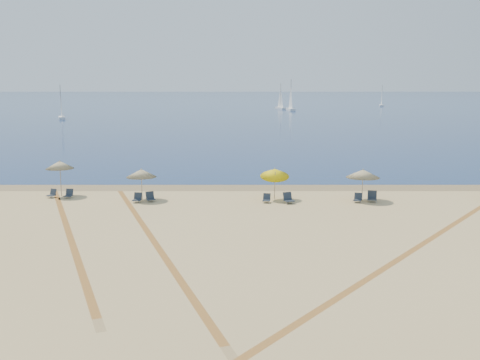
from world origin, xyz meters
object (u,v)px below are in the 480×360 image
object	(u,v)px
chair_2	(52,194)
chair_6	(267,199)
umbrella_1	(60,165)
umbrella_3	(275,173)
chair_7	(288,198)
sailboat_1	(281,101)
umbrella_4	(363,174)
umbrella_2	(141,173)
chair_9	(372,197)
chair_5	(150,197)
sailboat_2	(291,101)
chair_8	(358,198)
chair_3	(69,194)
chair_4	(137,198)
sailboat_0	(61,109)
sailboat_3	(382,100)

from	to	relation	value
chair_2	chair_6	bearing A→B (deg)	18.17
umbrella_1	umbrella_3	size ratio (longest dim) A/B	1.06
chair_7	sailboat_1	size ratio (longest dim) A/B	0.12
umbrella_1	umbrella_4	size ratio (longest dim) A/B	1.12
umbrella_1	chair_7	bearing A→B (deg)	-8.61
umbrella_2	chair_9	size ratio (longest dim) A/B	2.63
chair_5	sailboat_1	bearing A→B (deg)	59.67
sailboat_2	umbrella_3	bearing A→B (deg)	-103.14
chair_2	sailboat_2	xyz separation A→B (m)	(27.69, 117.26, 2.37)
umbrella_2	chair_8	world-z (taller)	umbrella_2
umbrella_4	chair_3	distance (m)	20.60
chair_4	chair_5	distance (m)	0.88
umbrella_3	chair_6	size ratio (longest dim) A/B	3.64
chair_5	chair_6	xyz separation A→B (m)	(7.95, -0.32, -0.03)
chair_2	chair_6	xyz separation A→B (m)	(15.13, -1.62, 0.00)
chair_3	chair_9	distance (m)	21.16
umbrella_3	umbrella_4	xyz separation A→B (m)	(6.03, -0.30, -0.02)
umbrella_1	sailboat_0	bearing A→B (deg)	107.77
umbrella_2	umbrella_3	bearing A→B (deg)	0.56
chair_3	umbrella_3	bearing A→B (deg)	5.41
chair_5	chair_7	world-z (taller)	chair_7
sailboat_1	sailboat_2	xyz separation A→B (m)	(2.25, -8.23, 0.36)
chair_2	chair_6	distance (m)	15.21
umbrella_1	umbrella_2	world-z (taller)	umbrella_1
umbrella_1	sailboat_3	distance (m)	156.45
chair_9	sailboat_3	xyz separation A→B (m)	(38.15, 146.46, 1.75)
chair_4	sailboat_0	distance (m)	89.65
umbrella_2	chair_7	bearing A→B (deg)	-6.03
chair_4	sailboat_2	distance (m)	120.74
chair_4	chair_7	distance (m)	10.26
umbrella_3	sailboat_0	bearing A→B (deg)	116.55
umbrella_2	sailboat_1	bearing A→B (deg)	81.48
sailboat_0	umbrella_1	bearing A→B (deg)	-91.89
umbrella_2	chair_8	distance (m)	14.93
chair_5	sailboat_2	bearing A→B (deg)	58.05
umbrella_2	chair_3	bearing A→B (deg)	173.22
chair_2	umbrella_2	bearing A→B (deg)	17.53
sailboat_3	sailboat_1	bearing A→B (deg)	-139.91
chair_9	sailboat_1	size ratio (longest dim) A/B	0.11
umbrella_1	chair_6	distance (m)	14.96
umbrella_1	umbrella_3	distance (m)	15.31
chair_3	chair_6	xyz separation A→B (m)	(13.89, -1.48, -0.01)
chair_4	sailboat_2	world-z (taller)	sailboat_2
chair_7	chair_8	distance (m)	4.76
umbrella_1	umbrella_2	bearing A→B (deg)	-12.82
chair_9	sailboat_0	bearing A→B (deg)	133.22
umbrella_2	chair_4	distance (m)	1.78
umbrella_1	sailboat_2	distance (m)	119.79
umbrella_2	sailboat_0	size ratio (longest dim) A/B	0.30
umbrella_4	sailboat_3	xyz separation A→B (m)	(38.75, 146.06, 0.20)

